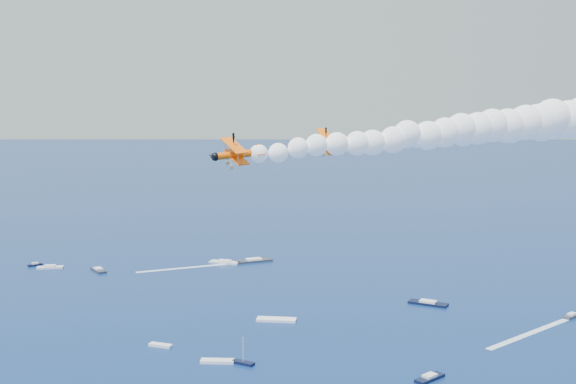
{
  "coord_description": "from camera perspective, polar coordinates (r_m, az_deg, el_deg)",
  "views": [
    {
      "loc": [
        3.18,
        -86.64,
        64.48
      ],
      "look_at": [
        -2.82,
        16.16,
        50.54
      ],
      "focal_mm": 46.8,
      "sensor_mm": 36.0,
      "label": 1
    }
  ],
  "objects": [
    {
      "name": "smoke_trail_trail",
      "position": [
        107.17,
        14.09,
        4.71
      ],
      "size": [
        71.13,
        53.47,
        11.94
      ],
      "primitive_type": null,
      "rotation": [
        0.0,
        0.0,
        3.54
      ],
      "color": "white"
    },
    {
      "name": "smoke_trail_lead",
      "position": [
        125.38,
        18.69,
        4.83
      ],
      "size": [
        70.3,
        33.23,
        11.94
      ],
      "primitive_type": null,
      "rotation": [
        0.0,
        0.0,
        3.35
      ],
      "color": "white"
    },
    {
      "name": "boat_wakes",
      "position": [
        240.44,
        3.34,
        -7.85
      ],
      "size": [
        137.57,
        92.49,
        0.04
      ],
      "color": "white",
      "rests_on": "ground"
    },
    {
      "name": "biplane_lead",
      "position": [
        114.02,
        3.13,
        3.64
      ],
      "size": [
        7.86,
        9.4,
        6.82
      ],
      "primitive_type": null,
      "rotation": [
        -0.32,
        0.07,
        3.35
      ],
      "color": "#FF6105"
    },
    {
      "name": "spectator_boats",
      "position": [
        213.89,
        1.79,
        -9.74
      ],
      "size": [
        218.92,
        178.1,
        0.7
      ],
      "color": "#303740",
      "rests_on": "ground"
    },
    {
      "name": "biplane_trail",
      "position": [
        92.93,
        -3.84,
        2.86
      ],
      "size": [
        8.95,
        10.03,
        6.21
      ],
      "primitive_type": null,
      "rotation": [
        -0.2,
        0.07,
        3.54
      ],
      "color": "#FF5D05"
    }
  ]
}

